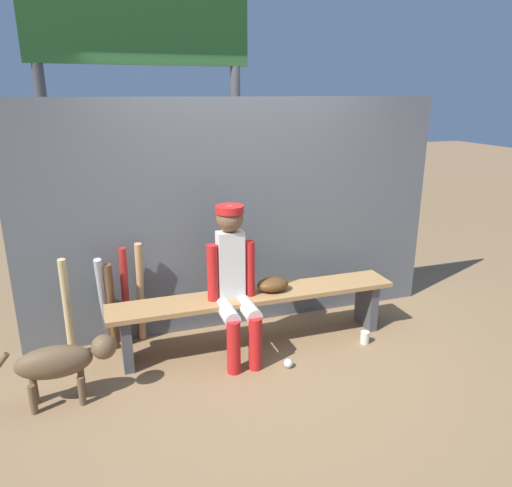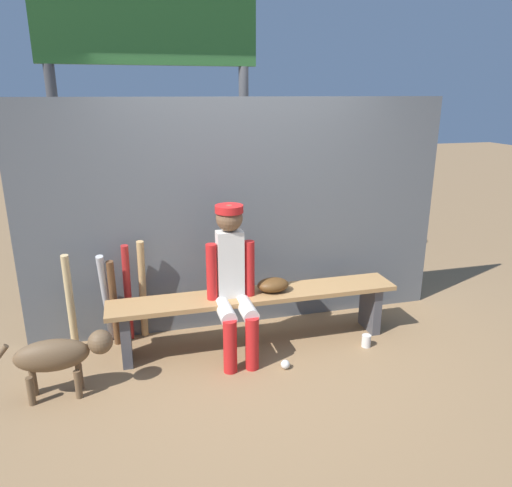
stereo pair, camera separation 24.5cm
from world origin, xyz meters
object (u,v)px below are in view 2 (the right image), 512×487
baseball (285,364)px  cup_on_ground (366,341)px  baseball_glove (273,285)px  bat_aluminum_silver (106,299)px  bat_aluminum_red (128,293)px  dog (60,355)px  bat_wood_tan (143,290)px  cup_on_bench (232,291)px  bat_wood_natural (70,304)px  dugout_bench (256,305)px  scoreboard (156,51)px  bat_wood_dark (114,304)px  player_seated (233,277)px

baseball → cup_on_ground: bearing=10.9°
baseball_glove → bat_aluminum_silver: bearing=166.3°
bat_aluminum_red → dog: 0.89m
bat_wood_tan → cup_on_bench: (0.73, -0.40, 0.08)m
bat_aluminum_red → bat_wood_natural: bat_aluminum_red is taller
cup_on_ground → bat_aluminum_red: bearing=161.6°
baseball_glove → cup_on_ground: bearing=-21.4°
bat_wood_natural → bat_aluminum_silver: bearing=11.4°
dugout_bench → dog: (-1.57, -0.37, -0.04)m
bat_aluminum_silver → scoreboard: bearing=57.3°
bat_wood_natural → cup_on_ground: size_ratio=8.09×
bat_wood_dark → scoreboard: scoreboard is taller
player_seated → cup_on_ground: (1.15, -0.19, -0.64)m
cup_on_bench → scoreboard: size_ratio=0.03×
bat_aluminum_red → bat_wood_tan: bearing=6.1°
dugout_bench → bat_wood_tan: 1.02m
bat_wood_tan → cup_on_bench: size_ratio=8.48×
bat_aluminum_red → bat_aluminum_silver: (-0.18, -0.02, -0.02)m
bat_aluminum_silver → dog: (-0.31, -0.72, -0.10)m
scoreboard → dog: (-0.93, -1.68, -2.19)m
bat_aluminum_silver → cup_on_ground: size_ratio=7.92×
bat_wood_natural → scoreboard: scoreboard is taller
bat_wood_tan → bat_wood_dark: (-0.25, -0.09, -0.06)m
player_seated → bat_aluminum_silver: bearing=156.3°
baseball_glove → baseball: baseball_glove is taller
bat_wood_dark → player_seated: bearing=-22.3°
baseball → bat_aluminum_silver: bearing=149.9°
dugout_bench → dog: 1.61m
baseball_glove → bat_wood_dark: bat_wood_dark is taller
dugout_bench → bat_wood_dark: size_ratio=3.14×
bat_wood_tan → cup_on_bench: bearing=-28.5°
cup_on_ground → dog: dog is taller
player_seated → bat_wood_natural: (-1.32, 0.40, -0.25)m
bat_wood_natural → baseball_glove: bearing=-9.6°
dugout_bench → bat_wood_natural: (-1.54, 0.29, 0.07)m
bat_wood_natural → scoreboard: 2.48m
bat_aluminum_red → scoreboard: bearing=65.2°
bat_aluminum_silver → baseball: bat_aluminum_silver is taller
baseball → baseball_glove: bearing=86.3°
baseball → dog: bearing=177.2°
dog → baseball: bearing=-2.8°
bat_aluminum_silver → dugout_bench: bearing=-15.3°
bat_wood_natural → player_seated: bearing=-16.7°
player_seated → dog: 1.41m
dugout_bench → cup_on_bench: bearing=-175.5°
player_seated → bat_aluminum_silver: size_ratio=1.47×
bat_wood_dark → dog: 0.76m
bat_wood_tan → bat_aluminum_red: size_ratio=1.03×
cup_on_ground → scoreboard: size_ratio=0.03×
bat_wood_dark → bat_wood_natural: size_ratio=0.90×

